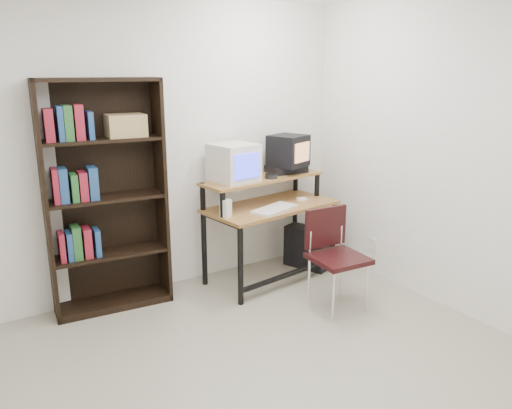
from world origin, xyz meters
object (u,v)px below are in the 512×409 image
computer_desk (270,208)px  pc_tower (307,247)px  school_chair (333,248)px  crt_monitor (234,163)px  crt_tv (288,151)px  bookshelf (104,195)px

computer_desk → pc_tower: (0.47, -0.00, -0.48)m
computer_desk → school_chair: size_ratio=1.56×
crt_monitor → pc_tower: 1.23m
crt_monitor → pc_tower: size_ratio=0.95×
crt_monitor → school_chair: crt_monitor is taller
crt_tv → bookshelf: 1.81m
school_chair → bookshelf: bookshelf is taller
crt_tv → school_chair: bearing=-122.3°
computer_desk → pc_tower: size_ratio=2.94×
bookshelf → crt_monitor: bearing=-0.9°
computer_desk → bookshelf: bookshelf is taller
computer_desk → crt_monitor: size_ratio=3.09×
crt_monitor → pc_tower: bearing=-17.1°
pc_tower → crt_tv: bearing=117.9°
computer_desk → crt_tv: (0.31, 0.13, 0.51)m
crt_monitor → pc_tower: crt_monitor is taller
computer_desk → pc_tower: computer_desk is taller
crt_tv → pc_tower: crt_tv is taller
crt_monitor → crt_tv: bearing=-6.6°
pc_tower → school_chair: 0.94m
school_chair → crt_monitor: bearing=118.8°
computer_desk → crt_monitor: crt_monitor is taller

